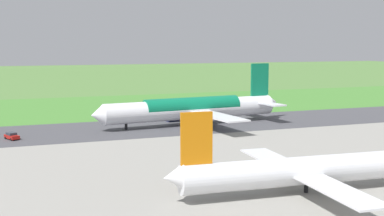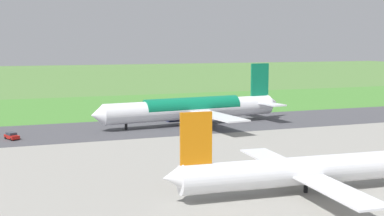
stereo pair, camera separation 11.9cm
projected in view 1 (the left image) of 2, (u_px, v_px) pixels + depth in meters
ground_plane at (151, 127)px, 131.72m from camera, size 800.00×800.00×0.00m
runway_asphalt at (151, 127)px, 131.71m from camera, size 600.00×29.10×0.06m
apron_concrete at (289, 201)px, 69.82m from camera, size 440.00×110.00×0.05m
grass_verge_foreground at (114, 108)px, 171.58m from camera, size 600.00×80.00×0.04m
airliner_main at (193, 108)px, 135.32m from camera, size 54.14×44.38×15.88m
airliner_parked_mid at (305, 170)px, 73.50m from camera, size 42.24×34.56×12.33m
service_car_followme at (12, 136)px, 114.76m from camera, size 3.33×4.57×1.62m
no_stopping_sign at (163, 103)px, 173.30m from camera, size 0.60×0.10×2.51m
traffic_cone_orange at (146, 106)px, 174.42m from camera, size 0.40×0.40×0.55m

